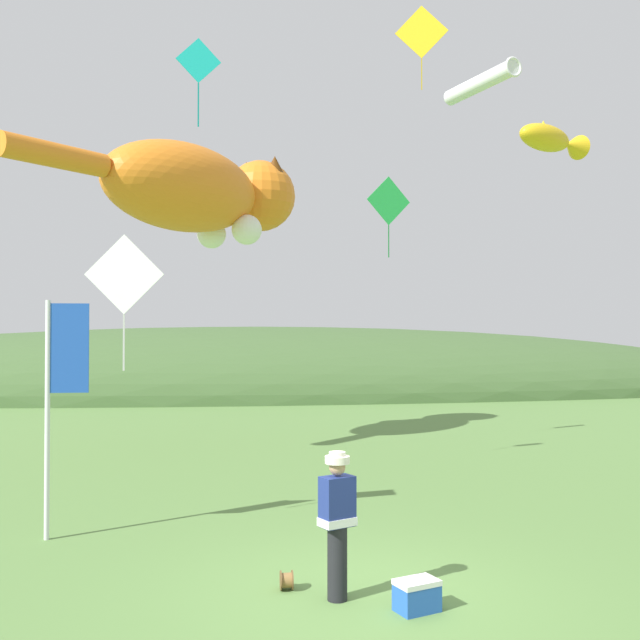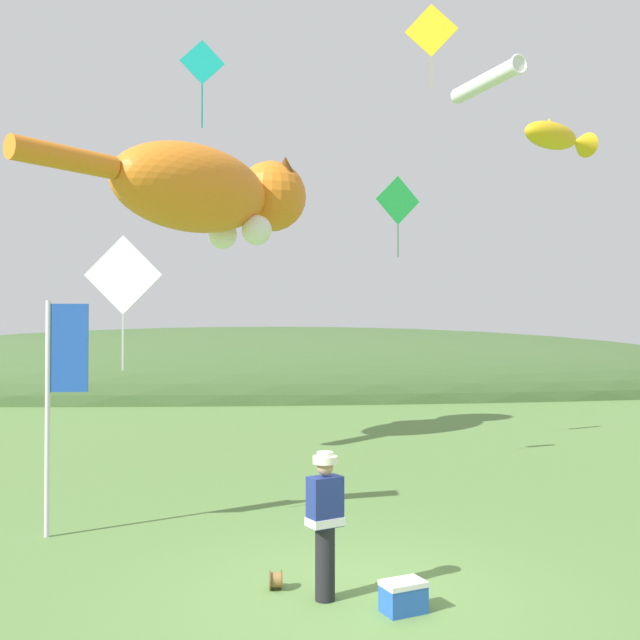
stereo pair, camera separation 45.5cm
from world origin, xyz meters
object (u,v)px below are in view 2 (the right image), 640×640
(festival_attendant, at_px, (325,520))
(kite_fish_windsock, at_px, (558,137))
(kite_diamond_green, at_px, (398,201))
(kite_spool, at_px, (276,580))
(kite_giant_cat, at_px, (211,193))
(kite_diamond_teal, at_px, (202,63))
(kite_tube_streamer, at_px, (487,81))
(picnic_cooler, at_px, (403,597))
(kite_diamond_gold, at_px, (431,31))
(kite_diamond_white, at_px, (123,276))
(festival_banner_pole, at_px, (59,382))

(festival_attendant, relative_size, kite_fish_windsock, 0.86)
(kite_diamond_green, bearing_deg, kite_spool, -109.52)
(kite_spool, distance_m, kite_giant_cat, 13.68)
(festival_attendant, height_order, kite_diamond_teal, kite_diamond_teal)
(kite_fish_windsock, distance_m, kite_tube_streamer, 2.16)
(picnic_cooler, distance_m, kite_fish_windsock, 10.55)
(kite_spool, height_order, kite_diamond_green, kite_diamond_green)
(kite_diamond_gold, bearing_deg, kite_diamond_teal, -140.99)
(kite_giant_cat, height_order, kite_diamond_teal, kite_diamond_teal)
(kite_tube_streamer, height_order, kite_diamond_white, kite_tube_streamer)
(kite_diamond_white, xyz_separation_m, kite_diamond_teal, (1.03, 3.02, 4.63))
(festival_attendant, xyz_separation_m, kite_fish_windsock, (5.49, 5.77, 6.37))
(kite_diamond_green, distance_m, kite_diamond_teal, 7.16)
(picnic_cooler, bearing_deg, kite_diamond_teal, 112.84)
(kite_diamond_gold, bearing_deg, kite_spool, -113.90)
(kite_spool, xyz_separation_m, kite_diamond_green, (3.71, 10.45, 6.77))
(festival_attendant, xyz_separation_m, picnic_cooler, (0.86, -0.46, -0.77))
(festival_banner_pole, bearing_deg, kite_giant_cat, 78.31)
(picnic_cooler, relative_size, kite_diamond_gold, 0.24)
(kite_spool, bearing_deg, kite_diamond_teal, 103.21)
(festival_attendant, distance_m, kite_tube_streamer, 11.26)
(kite_fish_windsock, height_order, kite_tube_streamer, kite_tube_streamer)
(kite_diamond_teal, bearing_deg, kite_tube_streamer, 5.78)
(kite_giant_cat, bearing_deg, kite_diamond_white, -95.62)
(kite_spool, bearing_deg, kite_tube_streamer, 52.45)
(kite_spool, distance_m, kite_diamond_teal, 10.46)
(festival_attendant, height_order, kite_spool, festival_attendant)
(festival_attendant, relative_size, kite_spool, 7.39)
(kite_giant_cat, xyz_separation_m, kite_diamond_teal, (0.16, -5.84, 1.51))
(picnic_cooler, distance_m, festival_banner_pole, 6.36)
(kite_fish_windsock, distance_m, kite_diamond_white, 9.41)
(kite_fish_windsock, xyz_separation_m, kite_tube_streamer, (-1.17, 1.01, 1.51))
(kite_giant_cat, distance_m, kite_diamond_teal, 6.04)
(kite_fish_windsock, bearing_deg, kite_tube_streamer, 139.32)
(kite_fish_windsock, distance_m, kite_diamond_green, 5.63)
(picnic_cooler, xyz_separation_m, kite_fish_windsock, (4.63, 6.23, 7.15))
(kite_diamond_gold, height_order, kite_diamond_teal, kite_diamond_gold)
(festival_attendant, xyz_separation_m, kite_diamond_teal, (-1.92, 6.15, 7.81))
(kite_diamond_green, bearing_deg, kite_diamond_gold, 10.82)
(picnic_cooler, height_order, kite_diamond_gold, kite_diamond_gold)
(picnic_cooler, xyz_separation_m, festival_banner_pole, (-4.79, 3.51, 2.25))
(festival_attendant, bearing_deg, kite_giant_cat, 99.87)
(kite_spool, relative_size, kite_giant_cat, 0.03)
(kite_fish_windsock, xyz_separation_m, kite_diamond_teal, (-7.41, 0.38, 1.44))
(festival_banner_pole, distance_m, kite_diamond_gold, 14.72)
(festival_banner_pole, bearing_deg, kite_diamond_green, 47.88)
(kite_fish_windsock, relative_size, kite_diamond_green, 0.91)
(kite_tube_streamer, bearing_deg, kite_diamond_green, 106.23)
(picnic_cooler, bearing_deg, kite_diamond_green, 78.67)
(kite_spool, xyz_separation_m, kite_diamond_gold, (4.72, 10.65, 11.66))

